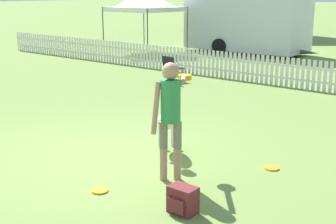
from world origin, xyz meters
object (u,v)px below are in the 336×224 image
Objects in this scene: leaping_dog at (167,121)px; frisbee_near_handler at (272,168)px; handler_person at (171,107)px; canopy_tent_secondary at (145,1)px; folding_chair_center at (171,66)px; backpack_on_grass at (183,200)px; equipment_trailer at (246,22)px; frisbee_near_dog at (100,191)px.

leaping_dog is 1.88m from frisbee_near_handler.
canopy_tent_secondary reaches higher than handler_person.
folding_chair_center is at bearing -41.23° from canopy_tent_secondary.
leaping_dog reaches higher than folding_chair_center.
handler_person reaches higher than backpack_on_grass.
backpack_on_grass is at bearing -93.93° from frisbee_near_handler.
equipment_trailer reaches higher than handler_person.
canopy_tent_secondary reaches higher than frisbee_near_handler.
frisbee_near_handler is 7.35m from folding_chair_center.
equipment_trailer is at bearing 113.63° from frisbee_near_dog.
equipment_trailer is at bearing 118.11° from backpack_on_grass.
handler_person is 1.43m from backpack_on_grass.
backpack_on_grass reaches higher than frisbee_near_dog.
folding_chair_center is at bearing 130.42° from backpack_on_grass.
handler_person is at bearing -63.69° from equipment_trailer.
canopy_tent_secondary is at bearing 91.42° from handler_person.
handler_person is 14.87m from equipment_trailer.
backpack_on_grass is at bearing -62.31° from equipment_trailer.
frisbee_near_handler is at bearing 151.39° from leaping_dog.
frisbee_near_handler is 14.71m from canopy_tent_secondary.
leaping_dog is 2.70× the size of backpack_on_grass.
canopy_tent_secondary reaches higher than folding_chair_center.
canopy_tent_secondary is 0.45× the size of equipment_trailer.
equipment_trailer is at bearing 122.50° from frisbee_near_handler.
leaping_dog is 4.14× the size of frisbee_near_dog.
folding_chair_center is 0.13× the size of equipment_trailer.
backpack_on_grass is 15.96m from canopy_tent_secondary.
frisbee_near_handler is 0.29× the size of folding_chair_center.
frisbee_near_handler is at bearing 148.62° from folding_chair_center.
equipment_trailer reaches higher than frisbee_near_dog.
leaping_dog is at bearing 135.76° from folding_chair_center.
frisbee_near_dog is 0.29× the size of folding_chair_center.
frisbee_near_dog is (-0.45, -0.98, -1.07)m from handler_person.
handler_person is 14.77m from canopy_tent_secondary.
canopy_tent_secondary reaches higher than backpack_on_grass.
canopy_tent_secondary is (-10.22, 10.59, 1.18)m from handler_person.
folding_chair_center is 7.72m from equipment_trailer.
frisbee_near_handler is 0.65× the size of backpack_on_grass.
frisbee_near_dog is at bearing 129.53° from folding_chair_center.
equipment_trailer is (-6.24, 14.25, 1.36)m from frisbee_near_dog.
folding_chair_center is (-5.62, 6.59, 0.30)m from backpack_on_grass.
folding_chair_center is (-4.01, 4.99, -0.07)m from leaping_dog.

